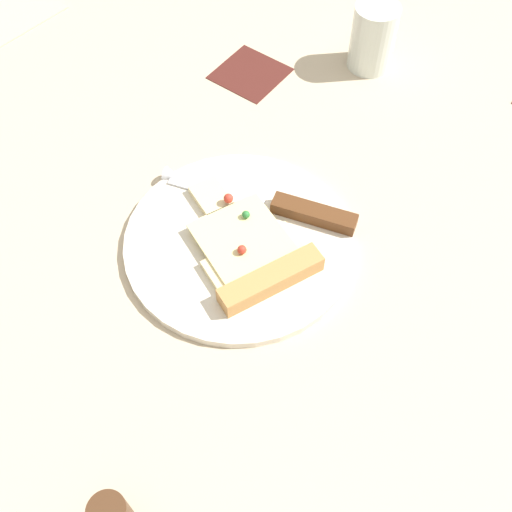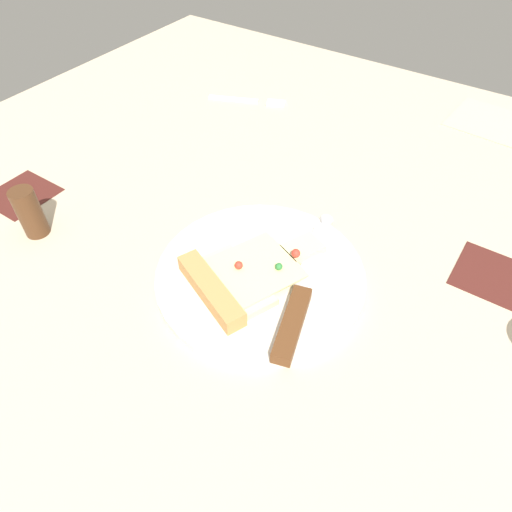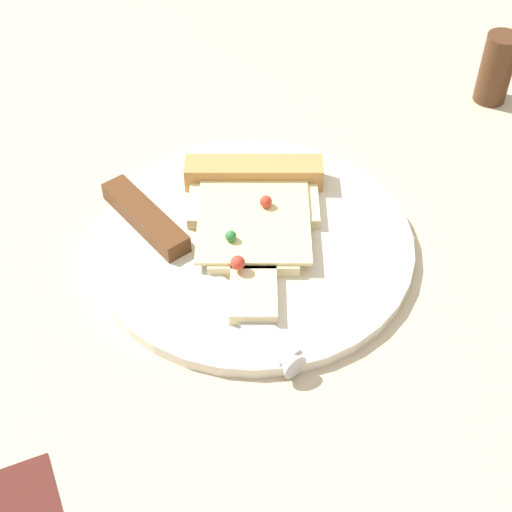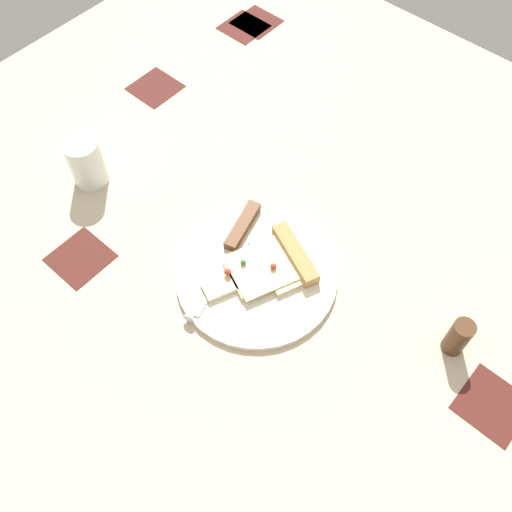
{
  "view_description": "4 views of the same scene",
  "coord_description": "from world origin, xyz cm",
  "px_view_note": "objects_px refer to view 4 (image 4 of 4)",
  "views": [
    {
      "loc": [
        22.53,
        -36.07,
        59.05
      ],
      "look_at": [
        -0.6,
        -4.94,
        1.57
      ],
      "focal_mm": 44.03,
      "sensor_mm": 36.0,
      "label": 1
    },
    {
      "loc": [
        28.36,
        16.94,
        43.69
      ],
      "look_at": [
        -4.99,
        -5.49,
        1.97
      ],
      "focal_mm": 32.15,
      "sensor_mm": 36.0,
      "label": 2
    },
    {
      "loc": [
        -44.9,
        13.23,
        45.55
      ],
      "look_at": [
        -7.48,
        -2.6,
        3.15
      ],
      "focal_mm": 53.98,
      "sensor_mm": 36.0,
      "label": 3
    },
    {
      "loc": [
        -38.87,
        -34.83,
        80.51
      ],
      "look_at": [
        -1.88,
        -2.28,
        2.28
      ],
      "focal_mm": 40.04,
      "sensor_mm": 36.0,
      "label": 4
    }
  ],
  "objects_px": {
    "knife": "(230,247)",
    "pepper_shaker": "(458,337)",
    "plate": "(256,275)",
    "drinking_glass": "(86,162)",
    "pizza_slice": "(271,265)"
  },
  "relations": [
    {
      "from": "plate",
      "to": "drinking_glass",
      "type": "bearing_deg",
      "value": 96.89
    },
    {
      "from": "plate",
      "to": "pizza_slice",
      "type": "xyz_separation_m",
      "value": [
        0.02,
        -0.01,
        0.01
      ]
    },
    {
      "from": "plate",
      "to": "pepper_shaker",
      "type": "relative_size",
      "value": 3.66
    },
    {
      "from": "drinking_glass",
      "to": "pepper_shaker",
      "type": "bearing_deg",
      "value": -77.6
    },
    {
      "from": "plate",
      "to": "knife",
      "type": "xyz_separation_m",
      "value": [
        0.01,
        0.06,
        0.01
      ]
    },
    {
      "from": "plate",
      "to": "pepper_shaker",
      "type": "height_order",
      "value": "pepper_shaker"
    },
    {
      "from": "knife",
      "to": "drinking_glass",
      "type": "xyz_separation_m",
      "value": [
        -0.05,
        0.3,
        0.03
      ]
    },
    {
      "from": "pizza_slice",
      "to": "pepper_shaker",
      "type": "distance_m",
      "value": 0.3
    },
    {
      "from": "pizza_slice",
      "to": "pepper_shaker",
      "type": "relative_size",
      "value": 2.66
    },
    {
      "from": "knife",
      "to": "pepper_shaker",
      "type": "xyz_separation_m",
      "value": [
        0.1,
        -0.37,
        0.02
      ]
    },
    {
      "from": "pizza_slice",
      "to": "knife",
      "type": "relative_size",
      "value": 0.81
    },
    {
      "from": "plate",
      "to": "pizza_slice",
      "type": "relative_size",
      "value": 1.38
    },
    {
      "from": "pepper_shaker",
      "to": "pizza_slice",
      "type": "bearing_deg",
      "value": 104.97
    },
    {
      "from": "pepper_shaker",
      "to": "plate",
      "type": "bearing_deg",
      "value": 108.66
    },
    {
      "from": "knife",
      "to": "pepper_shaker",
      "type": "bearing_deg",
      "value": 178.48
    }
  ]
}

